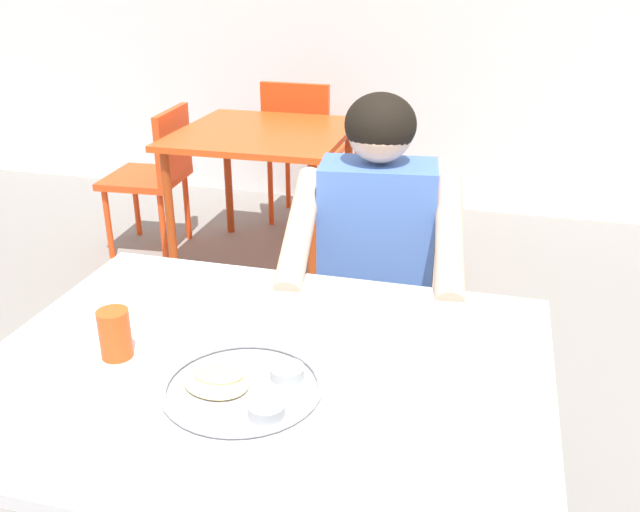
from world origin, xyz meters
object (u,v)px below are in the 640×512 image
(chair_foreground, at_px, (378,292))
(thali_tray, at_px, (244,387))
(diner_foreground, at_px, (374,262))
(table_background_red, at_px, (264,147))
(chair_red_left, at_px, (157,169))
(chair_red_right, at_px, (385,188))
(drinking_cup, at_px, (115,332))
(chair_red_far, at_px, (301,143))
(table_foreground, at_px, (263,393))

(chair_foreground, bearing_deg, thali_tray, -95.51)
(thali_tray, xyz_separation_m, diner_foreground, (0.12, 0.76, -0.05))
(thali_tray, distance_m, table_background_red, 2.29)
(thali_tray, height_order, chair_foreground, chair_foreground)
(chair_red_left, distance_m, chair_red_right, 1.26)
(thali_tray, relative_size, chair_red_left, 0.40)
(thali_tray, height_order, table_background_red, thali_tray)
(diner_foreground, distance_m, chair_red_left, 2.07)
(thali_tray, relative_size, diner_foreground, 0.27)
(drinking_cup, relative_size, chair_foreground, 0.13)
(thali_tray, xyz_separation_m, chair_red_right, (-0.09, 2.19, -0.29))
(drinking_cup, height_order, chair_red_left, drinking_cup)
(chair_red_far, bearing_deg, thali_tray, -75.89)
(chair_red_left, height_order, chair_red_far, chair_red_far)
(chair_red_left, bearing_deg, chair_red_far, 43.06)
(drinking_cup, height_order, table_background_red, drinking_cup)
(chair_foreground, bearing_deg, diner_foreground, -84.56)
(chair_foreground, distance_m, diner_foreground, 0.31)
(table_foreground, distance_m, chair_red_left, 2.51)
(chair_red_far, bearing_deg, chair_foreground, -66.22)
(table_background_red, relative_size, chair_red_right, 1.10)
(chair_foreground, relative_size, chair_red_right, 1.09)
(drinking_cup, relative_size, chair_red_left, 0.14)
(thali_tray, relative_size, chair_foreground, 0.37)
(chair_red_far, bearing_deg, chair_red_right, -44.69)
(thali_tray, bearing_deg, table_background_red, 108.28)
(drinking_cup, bearing_deg, chair_foreground, 66.69)
(thali_tray, distance_m, chair_red_right, 2.21)
(chair_red_left, xyz_separation_m, chair_red_far, (0.64, 0.60, 0.04))
(table_background_red, relative_size, chair_red_far, 1.00)
(table_foreground, xyz_separation_m, table_background_red, (-0.72, 2.07, -0.04))
(thali_tray, distance_m, chair_red_left, 2.60)
(chair_foreground, bearing_deg, chair_red_right, 98.78)
(thali_tray, bearing_deg, drinking_cup, 169.95)
(table_foreground, distance_m, chair_red_far, 2.80)
(diner_foreground, height_order, chair_red_left, diner_foreground)
(table_foreground, distance_m, drinking_cup, 0.34)
(chair_foreground, bearing_deg, table_background_red, 124.47)
(chair_foreground, bearing_deg, chair_red_left, 139.91)
(table_foreground, height_order, thali_tray, thali_tray)
(chair_red_far, bearing_deg, table_foreground, -75.35)
(thali_tray, height_order, chair_red_far, chair_red_far)
(chair_red_left, relative_size, chair_red_right, 1.00)
(table_foreground, distance_m, chair_red_right, 2.11)
(table_foreground, distance_m, diner_foreground, 0.67)
(table_foreground, height_order, diner_foreground, diner_foreground)
(thali_tray, height_order, chair_red_left, chair_red_left)
(drinking_cup, bearing_deg, table_background_red, 100.97)
(table_background_red, xyz_separation_m, chair_red_left, (-0.63, 0.03, -0.17))
(table_foreground, relative_size, chair_red_right, 1.48)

